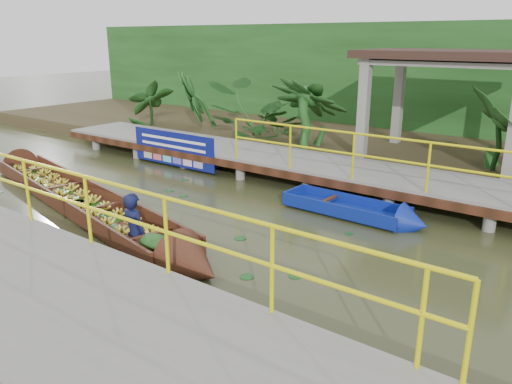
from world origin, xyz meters
The scene contains 10 objects.
ground centered at (0.00, 0.00, 0.00)m, with size 80.00×80.00×0.00m, color #31371B.
land_strip centered at (0.00, 7.50, 0.23)m, with size 30.00×8.00×0.45m, color #332B19.
far_dock centered at (0.02, 3.43, 0.48)m, with size 16.00×2.06×1.66m.
near_dock centered at (1.00, -4.20, 0.30)m, with size 18.00×2.40×1.73m.
pavilion centered at (3.00, 6.30, 2.82)m, with size 4.40×3.00×3.00m.
foliage_backdrop centered at (0.00, 10.00, 2.00)m, with size 30.00×0.80×4.00m, color #183C13.
vendor_boat centered at (-2.25, -1.10, 0.20)m, with size 9.82×2.98×1.99m.
moored_blue_boat centered at (3.12, 1.88, 0.13)m, with size 3.06×0.91×0.72m.
blue_banner centered at (-3.20, 2.48, 0.56)m, with size 3.02×0.04×0.94m.
tropical_plants centered at (-0.85, 5.30, 1.35)m, with size 14.44×1.44×1.80m.
Camera 1 is at (6.72, -6.99, 3.51)m, focal length 35.00 mm.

